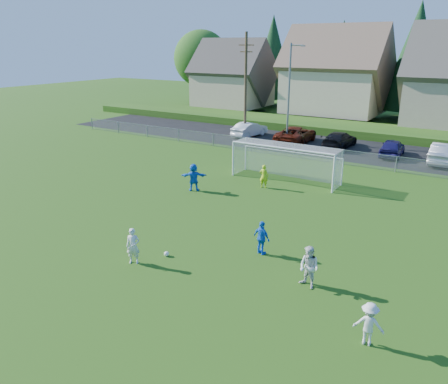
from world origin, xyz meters
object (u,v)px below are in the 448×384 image
at_px(goalkeeper, 264,176).
at_px(player_white_b, 309,267).
at_px(car_e, 392,148).
at_px(player_blue_a, 262,238).
at_px(player_white_a, 133,246).
at_px(player_white_c, 369,324).
at_px(car_c, 296,135).
at_px(car_f, 444,153).
at_px(soccer_goal, 287,157).
at_px(player_blue_b, 194,177).
at_px(car_d, 339,140).
at_px(soccer_ball, 167,254).
at_px(car_b, 250,129).

bearing_deg(goalkeeper, player_white_b, 116.89).
bearing_deg(car_e, player_blue_a, 83.84).
distance_m(player_white_a, car_e, 25.88).
bearing_deg(player_white_c, car_c, -69.90).
height_order(player_white_c, car_e, player_white_c).
xyz_separation_m(car_f, soccer_goal, (-8.58, -10.56, 0.81)).
distance_m(car_c, soccer_goal, 12.16).
relative_size(player_blue_b, car_c, 0.31).
bearing_deg(player_blue_b, car_e, -151.81).
relative_size(car_d, car_f, 1.00).
xyz_separation_m(soccer_ball, player_blue_b, (-4.36, 8.08, 0.77)).
relative_size(soccer_ball, goalkeeper, 0.14).
relative_size(player_blue_b, goalkeeper, 1.14).
bearing_deg(player_white_c, car_b, -62.04).
distance_m(player_blue_a, car_f, 22.03).
xyz_separation_m(player_white_b, player_blue_b, (-10.63, 7.19, 0.04)).
distance_m(player_white_c, car_f, 25.26).
bearing_deg(soccer_ball, goalkeeper, 94.41).
distance_m(soccer_ball, player_white_b, 6.37).
xyz_separation_m(player_blue_a, car_b, (-13.14, 22.57, -0.05)).
bearing_deg(player_blue_a, soccer_ball, 52.96).
distance_m(soccer_ball, car_c, 25.19).
distance_m(player_white_a, player_blue_b, 9.97).
bearing_deg(goalkeeper, car_c, -83.21).
bearing_deg(soccer_goal, player_white_b, -62.07).
relative_size(player_white_a, player_blue_a, 1.01).
relative_size(car_c, soccer_goal, 0.76).
relative_size(player_white_a, car_f, 0.32).
distance_m(player_blue_a, car_b, 26.12).
height_order(car_c, car_d, car_c).
bearing_deg(car_f, player_blue_b, 51.16).
bearing_deg(player_blue_a, car_c, -52.57).
bearing_deg(car_e, soccer_goal, 62.70).
bearing_deg(soccer_goal, car_c, 110.35).
relative_size(player_white_c, goalkeeper, 0.93).
bearing_deg(car_d, player_blue_b, 78.69).
relative_size(car_c, car_f, 1.15).
relative_size(car_c, car_d, 1.15).
bearing_deg(car_f, player_blue_a, 77.07).
height_order(player_white_a, car_f, car_f).
bearing_deg(soccer_goal, player_blue_a, -70.87).
xyz_separation_m(player_white_a, player_white_b, (7.05, 2.11, 0.06)).
distance_m(player_white_a, car_c, 26.25).
distance_m(soccer_ball, car_d, 25.04).
relative_size(car_e, soccer_goal, 0.57).
distance_m(soccer_ball, car_f, 25.32).
xyz_separation_m(player_blue_a, goalkeeper, (-4.29, 8.53, -0.00)).
relative_size(goalkeeper, car_f, 0.31).
xyz_separation_m(player_white_a, car_c, (-3.79, 25.98, 0.00)).
distance_m(car_f, soccer_goal, 13.63).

